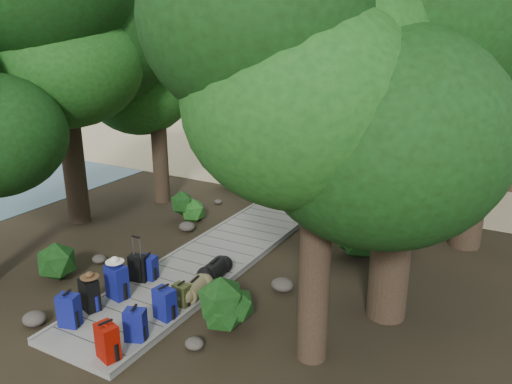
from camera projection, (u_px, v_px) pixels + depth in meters
The scene contains 50 objects.
ground at pixel (224, 253), 12.71m from camera, with size 120.00×120.00×0.00m, color black.
sand_beach at pixel (388, 139), 26.02m from camera, with size 40.00×22.00×0.02m, color tan.
water_bay at pixel (83, 88), 48.21m from camera, with size 50.00×60.00×0.02m, color #284652.
distant_hill at pixel (167, 69), 71.02m from camera, with size 32.00×16.00×12.00m, color black.
boardwalk at pixel (243, 237), 13.52m from camera, with size 2.00×12.00×0.12m, color gray.
backpack_left_a at pixel (69, 309), 9.29m from camera, with size 0.38×0.26×0.71m, color navy, non-canonical shape.
backpack_left_b at pixel (89, 293), 9.84m from camera, with size 0.39×0.28×0.72m, color black, non-canonical shape.
backpack_left_c at pixel (117, 280), 10.27m from camera, with size 0.43×0.31×0.79m, color navy, non-canonical shape.
backpack_left_d at pixel (148, 266), 11.10m from camera, with size 0.39×0.28×0.59m, color navy, non-canonical shape.
backpack_right_a at pixel (107, 340), 8.37m from camera, with size 0.39×0.28×0.71m, color #8C0D04, non-canonical shape.
backpack_right_b at pixel (135, 323), 8.88m from camera, with size 0.37×0.26×0.66m, color navy, non-canonical shape.
backpack_right_c at pixel (165, 302), 9.55m from camera, with size 0.40×0.28×0.69m, color navy, non-canonical shape.
backpack_right_d at pixel (182, 294), 10.04m from camera, with size 0.33×0.24×0.50m, color #3A3D1C, non-canonical shape.
duffel_right_khaki at pixel (195, 289), 10.32m from camera, with size 0.41×0.61×0.41m, color olive, non-canonical shape.
duffel_right_black at pixel (215, 270), 11.12m from camera, with size 0.42×0.67×0.42m, color black, non-canonical shape.
suitcase_on_boardwalk at pixel (138, 268), 10.99m from camera, with size 0.39×0.22×0.61m, color black, non-canonical shape.
lone_suitcase_on_sand at pixel (342, 167), 19.35m from camera, with size 0.42×0.24×0.66m, color black, non-canonical shape.
hat_brown at pixel (89, 275), 9.69m from camera, with size 0.37×0.37×0.11m, color #51351E, non-canonical shape.
hat_white at pixel (114, 259), 10.16m from camera, with size 0.38×0.38×0.13m, color silver, non-canonical shape.
kayak at pixel (299, 153), 22.35m from camera, with size 0.62×2.83×0.28m, color red.
sun_lounger at pixel (444, 172), 18.65m from camera, with size 0.63×1.96×0.63m, color silver, non-canonical shape.
tree_right_a at pixel (320, 149), 7.56m from camera, with size 4.45×4.45×7.41m, color black, non-canonical shape.
tree_right_b at pixel (411, 28), 8.28m from camera, with size 6.10×6.10×10.90m, color black, non-canonical shape.
tree_right_c at pixel (397, 57), 11.39m from camera, with size 5.59×5.59×9.67m, color black, non-canonical shape.
tree_right_d at pixel (495, 21), 11.44m from camera, with size 6.14×6.14×11.25m, color black, non-canonical shape.
tree_right_e at pixel (467, 50), 15.54m from camera, with size 5.34×5.34×9.62m, color black, non-canonical shape.
tree_left_b at pixel (62, 67), 13.49m from camera, with size 4.97×4.97×8.94m, color black, non-canonical shape.
tree_left_c at pixel (156, 90), 15.46m from camera, with size 4.17×4.17×7.26m, color black, non-canonical shape.
tree_back_a at pixel (367, 59), 24.34m from camera, with size 4.70×4.70×8.13m, color black, non-canonical shape.
tree_back_b at pixel (443, 28), 23.38m from camera, with size 6.14×6.14×10.97m, color black, non-canonical shape.
tree_back_c at pixel (500, 51), 21.49m from camera, with size 5.05×5.05×9.10m, color black, non-canonical shape.
tree_back_d at pixel (279, 59), 25.67m from camera, with size 4.79×4.79×7.99m, color black, non-canonical shape.
palm_right_a at pixel (415, 79), 15.67m from camera, with size 4.62×4.62×7.88m, color #113E12, non-canonical shape.
palm_right_b at pixel (497, 68), 18.42m from camera, with size 4.21×4.21×8.13m, color #113E12, non-canonical shape.
palm_right_c at pixel (442, 78), 20.96m from camera, with size 4.36×4.36×6.94m, color #113E12, non-canonical shape.
palm_left_a at pixel (223, 88), 19.30m from camera, with size 4.11×4.11×6.54m, color #113E12, non-canonical shape.
rock_left_a at pixel (34, 319), 9.60m from camera, with size 0.47×0.43×0.26m, color #4C473F, non-canonical shape.
rock_left_b at pixel (99, 259), 12.16m from camera, with size 0.36×0.32×0.20m, color #4C473F, non-canonical shape.
rock_left_c at pixel (187, 227), 14.09m from camera, with size 0.47×0.42×0.26m, color #4C473F, non-canonical shape.
rock_left_d at pixel (218, 202), 16.29m from camera, with size 0.26×0.24×0.14m, color #4C473F, non-canonical shape.
rock_right_a at pixel (194, 344), 8.90m from camera, with size 0.35×0.32×0.20m, color #4C473F, non-canonical shape.
rock_right_b at pixel (282, 285), 10.87m from camera, with size 0.50×0.45×0.27m, color #4C473F, non-canonical shape.
rock_right_c at pixel (306, 242), 13.21m from camera, with size 0.28×0.25×0.15m, color #4C473F, non-canonical shape.
rock_right_d at pixel (381, 216), 14.82m from camera, with size 0.51×0.46×0.28m, color #4C473F, non-canonical shape.
shrub_left_a at pixel (56, 264), 11.13m from camera, with size 0.99×0.99×0.89m, color #154514, non-canonical shape.
shrub_left_b at pixel (187, 208), 14.82m from camera, with size 0.83×0.83×0.75m, color #154514, non-canonical shape.
shrub_left_c at pixel (232, 173), 17.66m from camera, with size 1.32×1.32×1.19m, color #154514, non-canonical shape.
shrub_right_a at pixel (233, 306), 9.40m from camera, with size 1.04×1.04×0.94m, color #154514, non-canonical shape.
shrub_right_b at pixel (358, 230), 12.43m from camera, with size 1.49×1.49×1.34m, color #154514, non-canonical shape.
shrub_right_c at pixel (369, 193), 16.04m from camera, with size 0.91×0.91×0.82m, color #154514, non-canonical shape.
Camera 1 is at (6.32, -9.75, 5.43)m, focal length 35.00 mm.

